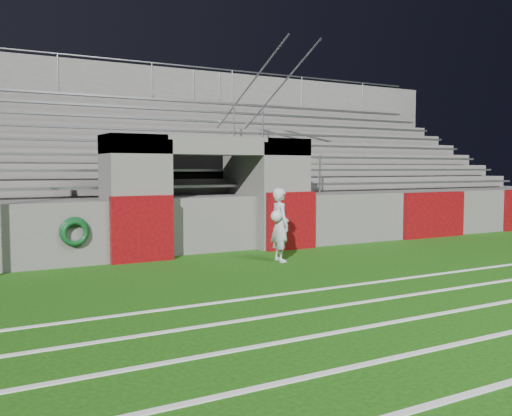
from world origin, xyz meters
TOP-DOWN VIEW (x-y plane):
  - ground at (0.00, 0.00)m, footprint 90.00×90.00m
  - stadium_structure at (0.00, 7.97)m, footprint 26.00×8.48m
  - goalkeeper_with_ball at (0.66, 1.62)m, footprint 0.48×0.59m
  - hose_coil at (-3.14, 2.93)m, footprint 0.57×0.15m

SIDE VIEW (x-z plane):
  - ground at x=0.00m, z-range 0.00..0.00m
  - hose_coil at x=-3.14m, z-range 0.40..0.97m
  - goalkeeper_with_ball at x=0.66m, z-range 0.01..1.51m
  - stadium_structure at x=0.00m, z-range -1.22..4.20m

